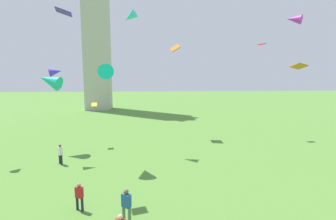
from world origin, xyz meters
The scene contains 14 objects.
monument_obelisk centered at (-12.91, 55.25, 22.36)m, with size 5.21×5.21×44.71m.
person_2 centered at (-8.77, 19.23, 1.00)m, with size 0.50×0.52×1.76m.
person_3 centered at (-5.04, 11.65, 0.91)m, with size 0.48×0.40×1.61m.
person_4 centered at (-2.30, 10.30, 1.03)m, with size 0.54×0.50×1.81m.
kite_flying_0 centered at (15.05, 26.14, 13.81)m, with size 1.98×1.92×1.31m.
kite_flying_1 centered at (-4.78, 19.28, 8.05)m, with size 1.73×2.27×1.63m.
kite_flying_2 centered at (12.53, 28.48, 11.38)m, with size 1.01×0.79×0.39m.
kite_flying_3 centered at (-6.50, 15.16, 11.54)m, with size 1.09×0.81×0.48m.
kite_flying_4 centered at (-9.33, 20.78, 7.86)m, with size 1.26×0.98×0.89m.
kite_flying_5 centered at (-3.02, 23.90, 13.28)m, with size 1.70×1.40×1.34m.
kite_flying_7 centered at (13.10, 21.41, 8.43)m, with size 1.06×1.43×0.61m.
kite_flying_8 centered at (-11.00, 23.56, 7.05)m, with size 2.59×1.83×2.02m.
kite_flying_9 centered at (-7.10, 25.06, 4.47)m, with size 0.74×0.89×0.35m.
kite_flying_10 centered at (1.96, 29.16, 10.90)m, with size 1.15×1.71×1.18m.
Camera 1 is at (-0.96, -1.64, 7.50)m, focal length 26.41 mm.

